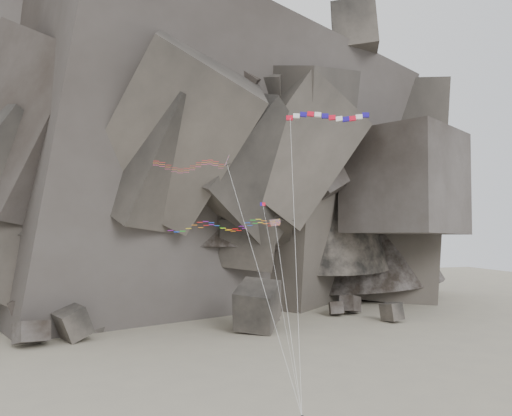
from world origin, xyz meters
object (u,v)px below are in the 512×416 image
object	(u,v)px
banner_kite	(328,118)
pennant_kite	(268,236)
delta_kite	(187,165)
parafoil_kite	(219,226)

from	to	relation	value
banner_kite	pennant_kite	bearing A→B (deg)	-169.20
delta_kite	pennant_kite	world-z (taller)	delta_kite
delta_kite	banner_kite	size ratio (longest dim) A/B	0.84
delta_kite	pennant_kite	size ratio (longest dim) A/B	1.30
delta_kite	banner_kite	xyz separation A→B (m)	(15.21, -4.93, 5.31)
delta_kite	banner_kite	distance (m)	16.85
parafoil_kite	pennant_kite	size ratio (longest dim) A/B	0.90
banner_kite	parafoil_kite	size ratio (longest dim) A/B	1.71
delta_kite	parafoil_kite	world-z (taller)	delta_kite
banner_kite	parafoil_kite	xyz separation A→B (m)	(-11.52, 4.70, -12.21)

